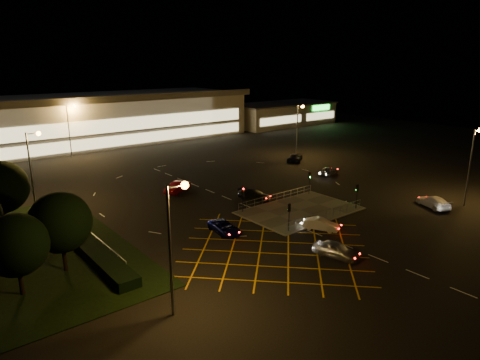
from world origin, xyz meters
TOP-DOWN VIEW (x-y plane):
  - ground at (0.00, 0.00)m, footprint 180.00×180.00m
  - pedestrian_island at (2.00, -2.00)m, footprint 14.00×9.00m
  - grass_verge at (-28.00, 6.00)m, footprint 18.00×30.00m
  - hedge at (-23.00, 6.00)m, footprint 2.00×26.00m
  - supermarket at (0.00, 61.95)m, footprint 72.00×26.50m
  - retail_unit_a at (46.00, 53.97)m, footprint 18.80×14.80m
  - retail_unit_b at (62.00, 53.96)m, footprint 14.80×14.80m
  - streetlight_sw at (-21.56, -12.00)m, footprint 1.78×0.56m
  - streetlight_se at (20.44, -14.00)m, footprint 1.78×0.56m
  - streetlight_nw at (-23.56, 18.00)m, footprint 1.78×0.56m
  - streetlight_ne at (24.44, 20.00)m, footprint 1.78×0.56m
  - streetlight_far_left at (-9.56, 48.00)m, footprint 1.78×0.56m
  - streetlight_far_right at (30.44, 50.00)m, footprint 1.78×0.56m
  - signal_sw at (-4.00, -5.99)m, footprint 0.28×0.30m
  - signal_se at (8.00, -5.99)m, footprint 0.28×0.30m
  - signal_nw at (-4.00, 1.99)m, footprint 0.28×0.30m
  - signal_ne at (8.00, 1.99)m, footprint 0.28×0.30m
  - tree_a at (-30.00, -2.00)m, footprint 5.04×5.04m
  - tree_c at (-28.00, 14.00)m, footprint 5.76×5.76m
  - tree_e at (-26.00, 0.00)m, footprint 5.40×5.40m
  - car_near_silver at (-4.91, -13.29)m, footprint 2.95×4.82m
  - car_queue_white at (-0.75, -7.80)m, footprint 2.96×4.10m
  - car_left_blue at (-9.67, -1.82)m, footprint 2.67×4.81m
  - car_far_dkgrey at (0.47, 5.00)m, footprint 3.49×5.12m
  - car_right_silver at (18.50, 7.26)m, footprint 4.40×2.59m
  - car_circ_red at (-5.97, 14.42)m, footprint 4.87×3.35m
  - car_east_grey at (21.56, 17.92)m, footprint 5.47×4.85m
  - car_approach_white at (16.40, -11.71)m, footprint 3.87×5.38m

SIDE VIEW (x-z plane):
  - ground at x=0.00m, z-range 0.00..0.00m
  - grass_verge at x=-28.00m, z-range 0.00..0.08m
  - pedestrian_island at x=2.00m, z-range 0.00..0.12m
  - hedge at x=-23.00m, z-range 0.00..1.00m
  - car_left_blue at x=-9.67m, z-range 0.00..1.27m
  - car_queue_white at x=-0.75m, z-range 0.00..1.29m
  - car_far_dkgrey at x=0.47m, z-range 0.00..1.38m
  - car_right_silver at x=18.50m, z-range 0.00..1.40m
  - car_east_grey at x=21.56m, z-range 0.00..1.41m
  - car_approach_white at x=16.40m, z-range 0.00..1.45m
  - car_circ_red at x=-5.97m, z-range 0.00..1.52m
  - car_near_silver at x=-4.91m, z-range 0.00..1.53m
  - signal_sw at x=-4.00m, z-range 0.79..3.94m
  - signal_se at x=8.00m, z-range 0.79..3.94m
  - signal_nw at x=-4.00m, z-range 0.79..3.94m
  - signal_ne at x=8.00m, z-range 0.79..3.94m
  - retail_unit_a at x=46.00m, z-range 0.04..6.39m
  - retail_unit_b at x=62.00m, z-range 0.05..6.40m
  - tree_a at x=-30.00m, z-range 0.90..7.76m
  - tree_e at x=-26.00m, z-range 0.97..8.32m
  - tree_c at x=-28.00m, z-range 1.03..8.87m
  - supermarket at x=0.00m, z-range 0.06..10.56m
  - streetlight_sw at x=-21.56m, z-range 1.55..11.58m
  - streetlight_se at x=20.44m, z-range 1.55..11.58m
  - streetlight_nw at x=-23.56m, z-range 1.55..11.58m
  - streetlight_ne at x=24.44m, z-range 1.55..11.58m
  - streetlight_far_left at x=-9.56m, z-range 1.55..11.58m
  - streetlight_far_right at x=30.44m, z-range 1.55..11.58m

